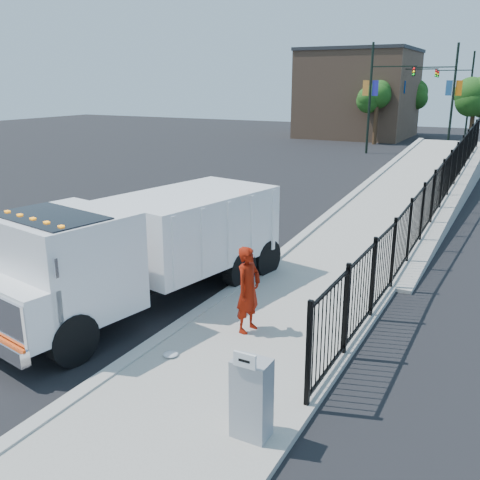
% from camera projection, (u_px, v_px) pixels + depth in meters
% --- Properties ---
extents(ground, '(120.00, 120.00, 0.00)m').
position_uv_depth(ground, '(192.00, 321.00, 12.14)').
color(ground, black).
rests_on(ground, ground).
extents(sidewalk, '(3.55, 12.00, 0.12)m').
position_uv_depth(sidewalk, '(221.00, 382.00, 9.56)').
color(sidewalk, '#9E998E').
rests_on(sidewalk, ground).
extents(curb, '(0.30, 12.00, 0.16)m').
position_uv_depth(curb, '(136.00, 357.00, 10.42)').
color(curb, '#ADAAA3').
rests_on(curb, ground).
extents(ramp, '(3.95, 24.06, 3.19)m').
position_uv_depth(ramp, '(419.00, 200.00, 24.73)').
color(ramp, '#9E998E').
rests_on(ramp, ground).
extents(iron_fence, '(0.10, 28.00, 1.80)m').
position_uv_depth(iron_fence, '(440.00, 200.00, 20.44)').
color(iron_fence, black).
rests_on(iron_fence, ground).
extents(truck, '(3.93, 8.26, 2.72)m').
position_uv_depth(truck, '(140.00, 245.00, 12.59)').
color(truck, black).
rests_on(truck, ground).
extents(worker, '(0.54, 0.74, 1.86)m').
position_uv_depth(worker, '(248.00, 290.00, 11.18)').
color(worker, maroon).
rests_on(worker, sidewalk).
extents(utility_cabinet, '(0.55, 0.40, 1.25)m').
position_uv_depth(utility_cabinet, '(251.00, 398.00, 7.88)').
color(utility_cabinet, gray).
rests_on(utility_cabinet, sidewalk).
extents(arrow_sign, '(0.35, 0.04, 0.22)m').
position_uv_depth(arrow_sign, '(245.00, 360.00, 7.48)').
color(arrow_sign, white).
rests_on(arrow_sign, utility_cabinet).
extents(debris, '(0.30, 0.30, 0.07)m').
position_uv_depth(debris, '(171.00, 354.00, 10.36)').
color(debris, silver).
rests_on(debris, sidewalk).
extents(light_pole_0, '(3.77, 0.22, 8.00)m').
position_uv_depth(light_pole_0, '(374.00, 94.00, 39.45)').
color(light_pole_0, black).
rests_on(light_pole_0, ground).
extents(light_pole_1, '(3.78, 0.22, 8.00)m').
position_uv_depth(light_pole_1, '(449.00, 94.00, 40.09)').
color(light_pole_1, black).
rests_on(light_pole_1, ground).
extents(light_pole_2, '(3.77, 0.22, 8.00)m').
position_uv_depth(light_pole_2, '(402.00, 92.00, 47.24)').
color(light_pole_2, black).
rests_on(light_pole_2, ground).
extents(light_pole_3, '(3.78, 0.22, 8.00)m').
position_uv_depth(light_pole_3, '(467.00, 92.00, 50.62)').
color(light_pole_3, black).
rests_on(light_pole_3, ground).
extents(tree_0, '(2.34, 2.34, 5.17)m').
position_uv_depth(tree_0, '(377.00, 98.00, 45.66)').
color(tree_0, '#382314').
rests_on(tree_0, ground).
extents(tree_1, '(2.60, 2.60, 5.30)m').
position_uv_depth(tree_1, '(475.00, 99.00, 42.59)').
color(tree_1, '#382314').
rests_on(tree_1, ground).
extents(tree_2, '(2.56, 2.56, 5.28)m').
position_uv_depth(tree_2, '(415.00, 95.00, 54.20)').
color(tree_2, '#382314').
rests_on(tree_2, ground).
extents(building, '(10.00, 10.00, 8.00)m').
position_uv_depth(building, '(358.00, 95.00, 52.30)').
color(building, '#8C664C').
rests_on(building, ground).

